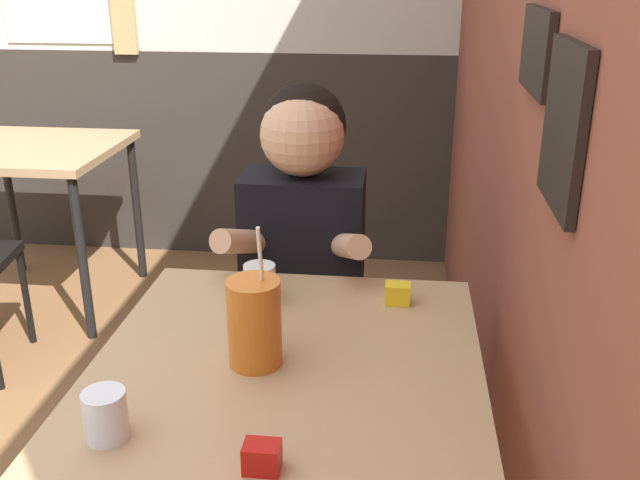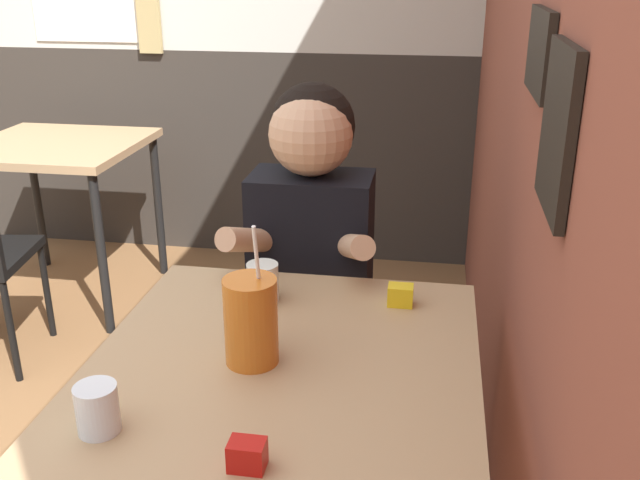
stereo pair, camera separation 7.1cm
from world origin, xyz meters
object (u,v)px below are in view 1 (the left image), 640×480
(main_table, at_px, (286,399))
(cocktail_pitcher, at_px, (254,323))
(person_seated, at_px, (304,278))
(background_table, at_px, (34,165))

(main_table, xyz_separation_m, cocktail_pitcher, (-0.06, 0.01, 0.17))
(main_table, height_order, person_seated, person_seated)
(background_table, bearing_deg, main_table, -50.18)
(main_table, distance_m, background_table, 2.22)
(main_table, relative_size, person_seated, 0.74)
(background_table, distance_m, cocktail_pitcher, 2.18)
(person_seated, bearing_deg, background_table, 141.98)
(person_seated, distance_m, cocktail_pitcher, 0.64)
(background_table, distance_m, person_seated, 1.74)
(background_table, bearing_deg, cocktail_pitcher, -51.23)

